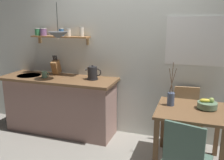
% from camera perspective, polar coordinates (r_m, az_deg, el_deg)
% --- Properties ---
extents(ground_plane, '(14.00, 14.00, 0.00)m').
position_cam_1_polar(ground_plane, '(3.56, 0.25, -16.09)').
color(ground_plane, gray).
extents(back_wall, '(6.80, 0.11, 2.70)m').
position_cam_1_polar(back_wall, '(3.68, 6.54, 7.15)').
color(back_wall, silver).
rests_on(back_wall, ground_plane).
extents(kitchen_counter, '(1.83, 0.63, 0.91)m').
position_cam_1_polar(kitchen_counter, '(4.02, -12.00, -5.56)').
color(kitchen_counter, gray).
rests_on(kitchen_counter, ground_plane).
extents(wall_shelf, '(0.97, 0.20, 0.28)m').
position_cam_1_polar(wall_shelf, '(3.99, -12.68, 10.35)').
color(wall_shelf, '#9E6B3D').
extents(dining_table, '(0.80, 0.78, 0.74)m').
position_cam_1_polar(dining_table, '(3.14, 17.76, -8.74)').
color(dining_table, brown).
rests_on(dining_table, ground_plane).
extents(dining_chair_near, '(0.49, 0.47, 0.90)m').
position_cam_1_polar(dining_chair_near, '(2.51, 16.74, -17.14)').
color(dining_chair_near, '#4C6B5B').
rests_on(dining_chair_near, ground_plane).
extents(dining_chair_far, '(0.43, 0.44, 0.87)m').
position_cam_1_polar(dining_chair_far, '(3.58, 16.88, -7.93)').
color(dining_chair_far, tan).
rests_on(dining_chair_far, ground_plane).
extents(fruit_bowl, '(0.23, 0.23, 0.14)m').
position_cam_1_polar(fruit_bowl, '(3.15, 21.35, -5.36)').
color(fruit_bowl, slate).
rests_on(fruit_bowl, dining_table).
extents(twig_vase, '(0.09, 0.09, 0.54)m').
position_cam_1_polar(twig_vase, '(3.13, 13.56, -4.15)').
color(twig_vase, '#475675').
rests_on(twig_vase, dining_table).
extents(electric_kettle, '(0.25, 0.17, 0.22)m').
position_cam_1_polar(electric_kettle, '(3.65, -4.54, 1.60)').
color(electric_kettle, black).
rests_on(electric_kettle, kitchen_counter).
extents(knife_block, '(0.10, 0.19, 0.32)m').
position_cam_1_polar(knife_block, '(4.05, -12.94, 2.96)').
color(knife_block, '#9E6B3D').
rests_on(knife_block, kitchen_counter).
extents(coffee_mug_by_sink, '(0.12, 0.08, 0.10)m').
position_cam_1_polar(coffee_mug_by_sink, '(3.90, -15.46, 1.25)').
color(coffee_mug_by_sink, slate).
rests_on(coffee_mug_by_sink, kitchen_counter).
extents(pendant_lamp, '(0.30, 0.30, 0.50)m').
position_cam_1_polar(pendant_lamp, '(3.59, -12.47, 10.14)').
color(pendant_lamp, black).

